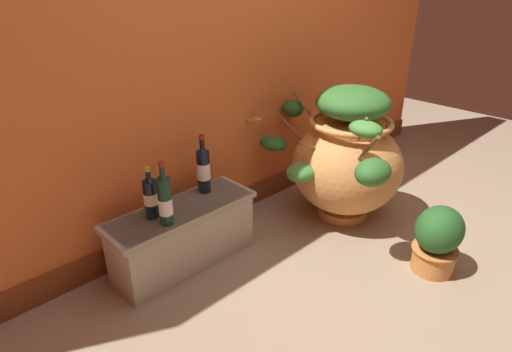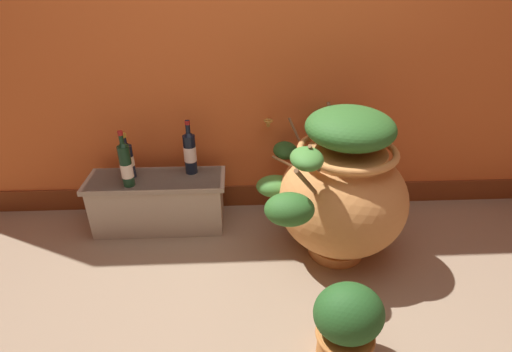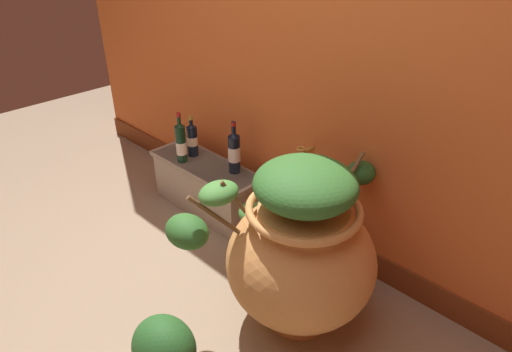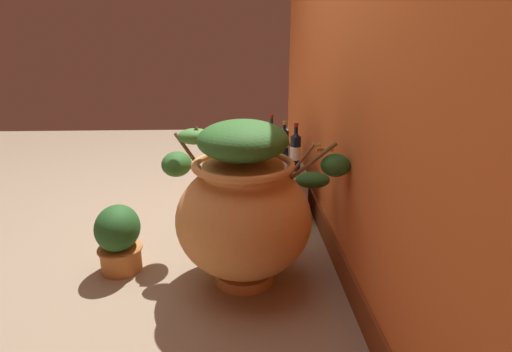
{
  "view_description": "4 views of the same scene",
  "coord_description": "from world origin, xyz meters",
  "px_view_note": "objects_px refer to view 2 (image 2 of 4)",
  "views": [
    {
      "loc": [
        -1.74,
        -0.87,
        1.53
      ],
      "look_at": [
        -0.16,
        0.76,
        0.43
      ],
      "focal_mm": 30.28,
      "sensor_mm": 36.0,
      "label": 1
    },
    {
      "loc": [
        -0.1,
        -1.23,
        1.5
      ],
      "look_at": [
        -0.0,
        0.79,
        0.4
      ],
      "focal_mm": 27.0,
      "sensor_mm": 36.0,
      "label": 2
    },
    {
      "loc": [
        1.45,
        -0.76,
        1.78
      ],
      "look_at": [
        -0.08,
        0.81,
        0.51
      ],
      "focal_mm": 31.46,
      "sensor_mm": 36.0,
      "label": 3
    },
    {
      "loc": [
        2.41,
        0.54,
        1.26
      ],
      "look_at": [
        0.02,
        0.64,
        0.45
      ],
      "focal_mm": 28.43,
      "sensor_mm": 36.0,
      "label": 4
    }
  ],
  "objects_px": {
    "terracotta_urn": "(340,190)",
    "wine_bottle_middle": "(126,164)",
    "potted_shrub": "(347,323)",
    "wine_bottle_left": "(128,158)",
    "wine_bottle_right": "(190,151)"
  },
  "relations": [
    {
      "from": "terracotta_urn",
      "to": "wine_bottle_right",
      "type": "bearing_deg",
      "value": 155.7
    },
    {
      "from": "wine_bottle_middle",
      "to": "potted_shrub",
      "type": "height_order",
      "value": "wine_bottle_middle"
    },
    {
      "from": "terracotta_urn",
      "to": "potted_shrub",
      "type": "height_order",
      "value": "terracotta_urn"
    },
    {
      "from": "potted_shrub",
      "to": "wine_bottle_left",
      "type": "bearing_deg",
      "value": 136.58
    },
    {
      "from": "terracotta_urn",
      "to": "wine_bottle_left",
      "type": "distance_m",
      "value": 1.28
    },
    {
      "from": "potted_shrub",
      "to": "wine_bottle_right",
      "type": "bearing_deg",
      "value": 124.0
    },
    {
      "from": "wine_bottle_middle",
      "to": "potted_shrub",
      "type": "relative_size",
      "value": 0.88
    },
    {
      "from": "wine_bottle_right",
      "to": "potted_shrub",
      "type": "relative_size",
      "value": 0.88
    },
    {
      "from": "terracotta_urn",
      "to": "potted_shrub",
      "type": "xyz_separation_m",
      "value": [
        -0.12,
        -0.7,
        -0.22
      ]
    },
    {
      "from": "terracotta_urn",
      "to": "potted_shrub",
      "type": "distance_m",
      "value": 0.75
    },
    {
      "from": "terracotta_urn",
      "to": "wine_bottle_middle",
      "type": "distance_m",
      "value": 1.23
    },
    {
      "from": "wine_bottle_right",
      "to": "potted_shrub",
      "type": "height_order",
      "value": "wine_bottle_right"
    },
    {
      "from": "wine_bottle_left",
      "to": "potted_shrub",
      "type": "bearing_deg",
      "value": -43.42
    },
    {
      "from": "terracotta_urn",
      "to": "wine_bottle_left",
      "type": "height_order",
      "value": "terracotta_urn"
    },
    {
      "from": "wine_bottle_middle",
      "to": "potted_shrub",
      "type": "xyz_separation_m",
      "value": [
        1.09,
        -0.94,
        -0.29
      ]
    }
  ]
}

